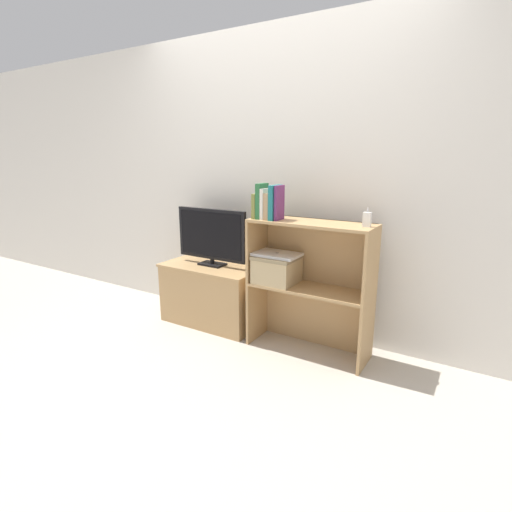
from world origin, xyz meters
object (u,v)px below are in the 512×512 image
(book_plum, at_px, (279,203))
(storage_basket_left, at_px, (277,268))
(book_olive, at_px, (258,206))
(book_teal, at_px, (275,203))
(book_ivory, at_px, (266,204))
(book_tan, at_px, (270,206))
(baby_monitor, at_px, (367,219))
(tv, at_px, (211,236))
(book_forest, at_px, (262,201))
(tv_stand, at_px, (213,293))
(laptop, at_px, (277,254))

(book_plum, height_order, storage_basket_left, book_plum)
(book_olive, xyz_separation_m, book_teal, (0.15, 0.00, 0.03))
(book_ivory, relative_size, book_teal, 0.89)
(book_tan, height_order, baby_monitor, book_tan)
(book_teal, bearing_deg, tv, 169.69)
(book_forest, relative_size, book_plum, 1.03)
(book_tan, height_order, book_teal, book_teal)
(tv_stand, distance_m, book_plum, 1.11)
(book_forest, bearing_deg, book_tan, 0.00)
(book_forest, height_order, book_tan, book_forest)
(book_ivory, distance_m, laptop, 0.38)
(tv, bearing_deg, laptop, -6.78)
(tv, height_order, baby_monitor, baby_monitor)
(baby_monitor, bearing_deg, tv_stand, 177.11)
(book_olive, distance_m, book_teal, 0.15)
(tv_stand, distance_m, laptop, 0.82)
(book_olive, distance_m, laptop, 0.39)
(book_teal, relative_size, laptop, 0.74)
(book_tan, bearing_deg, book_ivory, 180.00)
(book_plum, distance_m, baby_monitor, 0.62)
(book_forest, relative_size, book_teal, 1.03)
(tv_stand, relative_size, book_ivory, 3.93)
(book_forest, relative_size, laptop, 0.76)
(baby_monitor, bearing_deg, book_olive, -175.80)
(tv, xyz_separation_m, book_forest, (0.57, -0.12, 0.34))
(tv_stand, height_order, book_teal, book_teal)
(tv_stand, distance_m, book_olive, 0.98)
(tv, bearing_deg, tv_stand, 90.00)
(storage_basket_left, bearing_deg, book_forest, -158.26)
(book_tan, relative_size, laptop, 0.56)
(book_ivory, height_order, book_teal, book_teal)
(book_olive, height_order, baby_monitor, book_olive)
(tv, bearing_deg, book_ivory, -11.61)
(book_forest, distance_m, baby_monitor, 0.76)
(laptop, bearing_deg, book_tan, -132.74)
(tv_stand, height_order, laptop, laptop)
(book_plum, bearing_deg, storage_basket_left, 129.03)
(tv, xyz_separation_m, book_plum, (0.71, -0.12, 0.33))
(book_forest, xyz_separation_m, book_ivory, (0.03, 0.00, -0.02))
(book_forest, xyz_separation_m, baby_monitor, (0.76, 0.06, -0.08))
(book_olive, distance_m, storage_basket_left, 0.48)
(book_plum, distance_m, storage_basket_left, 0.49)
(baby_monitor, bearing_deg, laptop, -178.67)
(tv_stand, height_order, tv, tv)
(book_plum, bearing_deg, laptop, 129.03)
(tv_stand, height_order, book_plum, book_plum)
(book_olive, distance_m, book_ivory, 0.07)
(tv, bearing_deg, book_olive, -13.09)
(tv, bearing_deg, book_plum, -9.86)
(tv, relative_size, book_ivory, 3.07)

